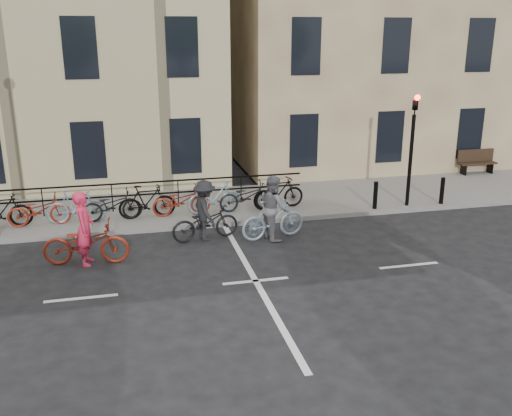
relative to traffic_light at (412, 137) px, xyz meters
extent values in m
plane|color=black|center=(-6.20, -4.34, -2.45)|extent=(120.00, 120.00, 0.00)
cube|color=slate|center=(-10.20, 1.66, -2.38)|extent=(46.00, 4.00, 0.15)
cube|color=#9B805E|center=(2.80, 8.66, 3.70)|extent=(14.00, 10.00, 12.00)
cylinder|color=black|center=(0.00, 0.01, -0.80)|extent=(0.12, 0.12, 3.00)
imported|color=black|center=(0.00, 0.01, 1.15)|extent=(0.15, 0.18, 0.90)
sphere|color=#FF0C05|center=(0.00, -0.11, 1.25)|extent=(0.18, 0.18, 0.18)
cylinder|color=black|center=(-1.20, -0.09, -1.85)|extent=(0.14, 0.14, 0.90)
cylinder|color=black|center=(1.20, -0.09, -1.85)|extent=(0.14, 0.14, 0.90)
cube|color=black|center=(4.20, 3.31, -2.10)|extent=(0.06, 0.38, 0.40)
cube|color=black|center=(5.40, 3.31, -2.10)|extent=(0.06, 0.38, 0.40)
cube|color=black|center=(4.80, 3.31, -1.87)|extent=(1.60, 0.40, 0.06)
cube|color=black|center=(4.80, 3.49, -1.58)|extent=(1.60, 0.06, 0.50)
cube|color=black|center=(-8.97, 1.56, -1.83)|extent=(11.45, 0.04, 0.95)
imported|color=black|center=(-12.65, 0.66, -1.78)|extent=(1.75, 0.49, 1.05)
imported|color=maroon|center=(-11.60, 0.66, -1.83)|extent=(1.80, 0.63, 0.95)
imported|color=#8097A7|center=(-10.55, 0.66, -1.78)|extent=(1.75, 0.49, 1.05)
imported|color=black|center=(-9.50, 0.66, -1.83)|extent=(1.80, 0.63, 0.95)
imported|color=black|center=(-8.45, 0.66, -1.78)|extent=(1.75, 0.49, 1.05)
imported|color=maroon|center=(-7.40, 0.66, -1.83)|extent=(1.80, 0.63, 0.95)
imported|color=#8097A7|center=(-6.35, 0.66, -1.78)|extent=(1.75, 0.49, 1.05)
imported|color=black|center=(-5.30, 0.66, -1.83)|extent=(1.80, 0.63, 0.95)
imported|color=black|center=(-4.25, 0.66, -1.78)|extent=(1.75, 0.49, 1.05)
imported|color=maroon|center=(-10.14, -2.31, -1.89)|extent=(2.22, 1.00, 1.13)
imported|color=#E6284D|center=(-10.14, -2.31, -1.50)|extent=(0.54, 0.75, 1.91)
imported|color=#8097A7|center=(-5.04, -1.62, -1.88)|extent=(1.98, 0.87, 1.15)
imported|color=#5F5E63|center=(-5.04, -1.62, -1.53)|extent=(0.85, 1.01, 1.85)
imported|color=black|center=(-6.94, -1.26, -1.94)|extent=(2.04, 1.05, 1.02)
imported|color=black|center=(-6.94, -1.26, -1.59)|extent=(0.85, 1.23, 1.74)
camera|label=1|loc=(-9.07, -16.44, 3.27)|focal=40.00mm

